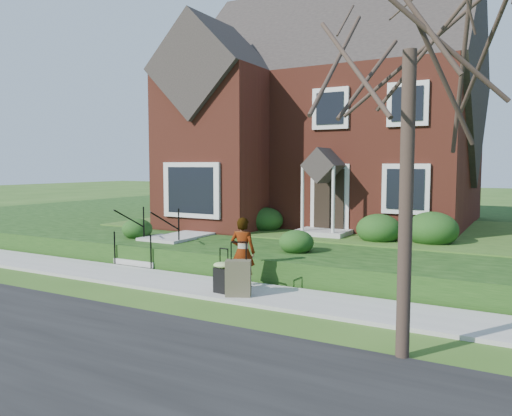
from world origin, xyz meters
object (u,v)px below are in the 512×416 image
Objects in this scene: suitcase_black at (222,276)px; suitcase_olive at (238,278)px; woman at (243,252)px; tree_verge at (411,19)px; front_steps at (157,246)px.

suitcase_olive reaches higher than suitcase_black.
tree_verge is at bearing 139.38° from woman.
front_steps is 4.71m from suitcase_olive.
front_steps is at bearing 126.14° from suitcase_olive.
suitcase_olive is 5.93m from tree_verge.
suitcase_black is 0.43m from suitcase_olive.
front_steps is at bearing 155.64° from suitcase_black.
suitcase_olive is at bearing -28.98° from front_steps.
woman is at bearing 89.29° from suitcase_black.
suitcase_black is 0.14× the size of tree_verge.
woman is (3.78, -1.52, 0.39)m from front_steps.
woman reaches higher than front_steps.
woman is 1.38× the size of suitcase_olive.
front_steps is at bearing 153.96° from tree_verge.
woman is at bearing -21.94° from front_steps.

